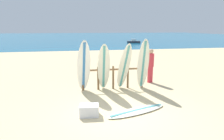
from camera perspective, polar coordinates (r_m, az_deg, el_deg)
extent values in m
plane|color=#D3BC8C|center=(6.38, 3.31, -13.03)|extent=(120.00, 120.00, 0.00)
cube|color=#196B93|center=(63.66, -9.47, 9.81)|extent=(120.00, 80.00, 0.01)
cylinder|color=brown|center=(8.59, -8.65, -2.65)|extent=(0.09, 0.09, 1.05)
cylinder|color=brown|center=(8.64, -4.10, -2.46)|extent=(0.09, 0.09, 1.05)
cylinder|color=brown|center=(8.74, 0.36, -2.25)|extent=(0.09, 0.09, 1.05)
cylinder|color=brown|center=(8.89, 4.70, -2.04)|extent=(0.09, 0.09, 1.05)
cylinder|color=brown|center=(9.09, 8.87, -1.82)|extent=(0.09, 0.09, 1.05)
cylinder|color=brown|center=(8.65, 0.37, 0.16)|extent=(2.84, 0.08, 0.08)
ellipsoid|color=white|center=(8.20, -8.36, 1.02)|extent=(0.66, 0.82, 2.27)
cube|color=#3372B2|center=(8.20, -8.36, 1.02)|extent=(0.20, 0.71, 2.10)
ellipsoid|color=white|center=(8.25, -2.45, 0.71)|extent=(0.59, 1.03, 2.13)
cube|color=teal|center=(8.25, -2.45, 0.71)|extent=(0.16, 0.93, 1.97)
ellipsoid|color=white|center=(8.36, 3.62, 0.89)|extent=(0.66, 1.12, 2.15)
cube|color=teal|center=(8.36, 3.62, 0.89)|extent=(0.24, 0.99, 1.98)
ellipsoid|color=white|center=(8.55, 9.19, 1.59)|extent=(0.61, 0.89, 2.31)
cube|color=teal|center=(8.55, 9.19, 1.59)|extent=(0.20, 0.78, 2.13)
ellipsoid|color=white|center=(6.60, 7.47, -11.87)|extent=(2.27, 1.19, 0.07)
cube|color=teal|center=(6.60, 7.47, -11.87)|extent=(1.97, 0.72, 0.08)
cube|color=#D8333F|center=(9.97, 11.22, -1.38)|extent=(0.27, 0.23, 0.80)
cube|color=#D8333F|center=(9.82, 11.41, 2.83)|extent=(0.32, 0.28, 0.68)
sphere|color=tan|center=(9.76, 11.52, 5.47)|extent=(0.23, 0.23, 0.23)
cube|color=#333842|center=(35.66, 6.43, 8.25)|extent=(2.51, 1.38, 0.35)
cube|color=silver|center=(35.64, 6.44, 8.82)|extent=(0.97, 0.79, 0.36)
cube|color=white|center=(6.26, -6.77, -11.79)|extent=(0.64, 0.46, 0.36)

